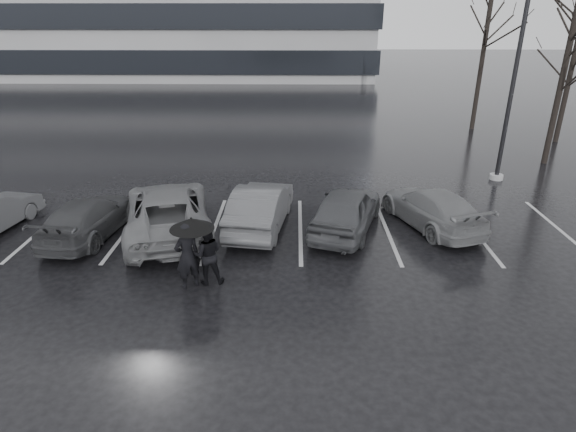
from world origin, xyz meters
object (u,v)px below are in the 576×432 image
(pedestrian_left, at_px, (187,256))
(pedestrian_right, at_px, (207,254))
(tree_north, at_px, (483,54))
(tree_ne, at_px, (570,75))
(car_west_a, at_px, (261,206))
(lamp_post, at_px, (516,68))
(tree_east, at_px, (563,74))
(car_west_c, at_px, (89,217))
(car_main, at_px, (346,209))
(car_east, at_px, (432,208))
(car_west_b, at_px, (168,210))

(pedestrian_left, height_order, pedestrian_right, pedestrian_left)
(tree_north, bearing_deg, pedestrian_right, -125.68)
(pedestrian_left, height_order, tree_ne, tree_ne)
(car_west_a, height_order, pedestrian_left, pedestrian_left)
(car_west_a, relative_size, lamp_post, 0.44)
(tree_east, distance_m, tree_ne, 4.74)
(car_west_c, bearing_deg, tree_north, -132.01)
(tree_east, bearing_deg, pedestrian_left, -142.20)
(car_main, height_order, tree_east, tree_east)
(pedestrian_left, relative_size, tree_north, 0.21)
(car_main, bearing_deg, pedestrian_left, 57.91)
(tree_east, height_order, tree_north, tree_north)
(car_west_c, height_order, lamp_post, lamp_post)
(car_west_a, height_order, car_west_c, car_west_a)
(car_main, distance_m, pedestrian_left, 5.60)
(tree_east, relative_size, tree_ne, 1.14)
(lamp_post, xyz_separation_m, tree_ne, (5.63, 6.40, -0.99))
(car_main, bearing_deg, lamp_post, -124.46)
(lamp_post, bearing_deg, car_east, -130.15)
(pedestrian_right, height_order, tree_east, tree_east)
(car_west_a, height_order, car_east, car_west_a)
(car_east, bearing_deg, pedestrian_right, 9.21)
(pedestrian_right, bearing_deg, car_east, -160.30)
(car_west_b, xyz_separation_m, tree_north, (14.58, 14.79, 3.50))
(lamp_post, xyz_separation_m, tree_north, (2.13, 9.40, -0.24))
(car_west_b, height_order, tree_east, tree_east)
(car_west_b, bearing_deg, pedestrian_left, 97.04)
(car_west_a, relative_size, tree_east, 0.54)
(car_west_b, distance_m, car_east, 8.49)
(car_west_b, distance_m, tree_north, 21.06)
(car_west_b, relative_size, tree_east, 0.68)
(pedestrian_right, xyz_separation_m, tree_north, (12.82, 17.85, 3.42))
(car_east, relative_size, lamp_post, 0.44)
(car_east, distance_m, lamp_post, 7.29)
(tree_ne, bearing_deg, pedestrian_right, -137.70)
(car_main, bearing_deg, tree_ne, -118.62)
(car_main, xyz_separation_m, car_east, (2.82, 0.40, -0.09))
(car_west_c, bearing_deg, tree_east, -149.45)
(car_main, bearing_deg, car_west_c, 22.20)
(pedestrian_right, distance_m, tree_ne, 22.22)
(tree_ne, bearing_deg, car_main, -137.20)
(car_west_a, xyz_separation_m, lamp_post, (9.56, 4.92, 3.78))
(car_west_c, height_order, tree_north, tree_north)
(car_west_b, bearing_deg, lamp_post, -171.28)
(car_west_b, bearing_deg, tree_north, -149.29)
(tree_ne, height_order, tree_north, tree_north)
(car_west_b, xyz_separation_m, tree_ne, (18.08, 11.79, 2.75))
(lamp_post, height_order, tree_east, lamp_post)
(pedestrian_right, relative_size, lamp_post, 0.17)
(car_main, distance_m, tree_ne, 17.18)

